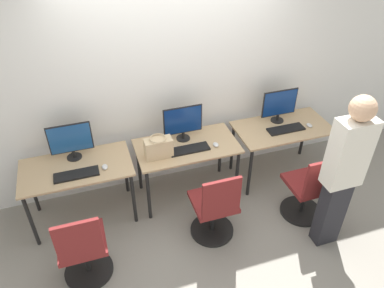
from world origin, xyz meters
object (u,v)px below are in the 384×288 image
(keyboard_center, at_px, (189,149))
(office_chair_right, at_px, (309,191))
(keyboard_right, at_px, (286,129))
(mouse_center, at_px, (216,145))
(office_chair_center, at_px, (215,210))
(keyboard_left, at_px, (77,174))
(handbag, at_px, (159,148))
(monitor_left, at_px, (71,140))
(office_chair_left, at_px, (83,251))
(mouse_right, at_px, (309,125))
(mouse_left, at_px, (105,167))
(person_right, at_px, (344,170))
(monitor_right, at_px, (279,105))
(monitor_center, at_px, (183,122))

(keyboard_center, height_order, office_chair_right, office_chair_right)
(keyboard_right, distance_m, office_chair_right, 0.80)
(mouse_center, distance_m, office_chair_center, 0.76)
(keyboard_center, bearing_deg, keyboard_left, -177.67)
(keyboard_right, relative_size, handbag, 1.51)
(monitor_left, height_order, office_chair_right, monitor_left)
(office_chair_left, relative_size, mouse_center, 10.19)
(office_chair_center, bearing_deg, office_chair_right, -3.02)
(mouse_right, bearing_deg, monitor_left, 174.56)
(mouse_left, bearing_deg, office_chair_right, -17.59)
(keyboard_left, xyz_separation_m, keyboard_right, (2.46, 0.07, 0.00))
(person_right, bearing_deg, mouse_right, 71.78)
(keyboard_left, xyz_separation_m, monitor_right, (2.46, 0.29, 0.22))
(office_chair_right, bearing_deg, keyboard_right, 85.21)
(monitor_center, relative_size, mouse_right, 5.03)
(handbag, bearing_deg, monitor_left, 163.22)
(keyboard_center, bearing_deg, keyboard_right, 0.98)
(keyboard_left, relative_size, monitor_center, 1.00)
(mouse_left, distance_m, monitor_right, 2.19)
(keyboard_left, xyz_separation_m, keyboard_center, (1.23, 0.05, 0.00))
(mouse_left, height_order, keyboard_right, mouse_left)
(mouse_right, bearing_deg, person_right, -108.22)
(mouse_left, xyz_separation_m, office_chair_right, (2.11, -0.67, -0.37))
(keyboard_left, bearing_deg, mouse_right, 1.00)
(monitor_left, height_order, monitor_center, same)
(keyboard_right, bearing_deg, mouse_center, -177.50)
(office_chair_center, xyz_separation_m, mouse_right, (1.46, 0.64, 0.37))
(monitor_right, xyz_separation_m, mouse_right, (0.31, -0.24, -0.21))
(keyboard_left, bearing_deg, monitor_left, 90.00)
(person_right, bearing_deg, keyboard_center, 138.29)
(keyboard_left, relative_size, person_right, 0.26)
(keyboard_right, bearing_deg, person_right, -92.10)
(office_chair_left, distance_m, office_chair_right, 2.45)
(mouse_center, bearing_deg, office_chair_left, -155.42)
(keyboard_right, relative_size, mouse_right, 5.04)
(keyboard_left, height_order, office_chair_right, office_chair_right)
(person_right, bearing_deg, keyboard_left, 157.33)
(mouse_left, xyz_separation_m, keyboard_center, (0.94, 0.03, -0.01))
(mouse_left, height_order, monitor_right, monitor_right)
(keyboard_left, height_order, mouse_right, mouse_right)
(monitor_left, bearing_deg, monitor_right, -0.51)
(keyboard_left, relative_size, monitor_right, 1.00)
(mouse_center, height_order, office_chair_right, office_chair_right)
(office_chair_left, xyz_separation_m, handbag, (0.93, 0.74, 0.46))
(monitor_left, distance_m, monitor_right, 2.46)
(keyboard_left, distance_m, keyboard_center, 1.23)
(keyboard_center, bearing_deg, mouse_right, -0.05)
(person_right, bearing_deg, office_chair_right, 93.17)
(monitor_left, height_order, mouse_right, monitor_left)
(keyboard_center, relative_size, office_chair_center, 0.50)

